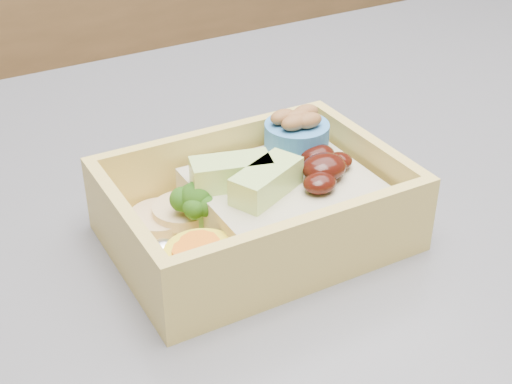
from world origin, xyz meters
TOP-DOWN VIEW (x-y plane):
  - bento_box at (-0.01, -0.00)m, footprint 0.17×0.12m

SIDE VIEW (x-z plane):
  - bento_box at x=-0.01m, z-range 0.91..0.97m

